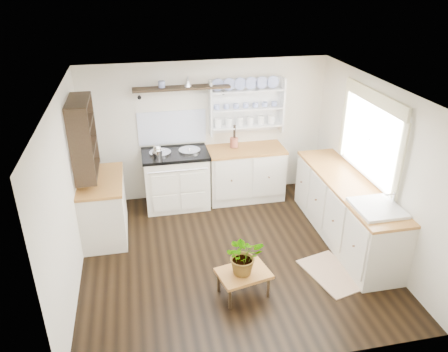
{
  "coord_description": "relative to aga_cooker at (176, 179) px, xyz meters",
  "views": [
    {
      "loc": [
        -1.1,
        -4.84,
        3.62
      ],
      "look_at": [
        -0.05,
        0.25,
        1.1
      ],
      "focal_mm": 35.0,
      "sensor_mm": 36.0,
      "label": 1
    }
  ],
  "objects": [
    {
      "name": "high_shelf",
      "position": [
        0.17,
        0.21,
        1.43
      ],
      "size": [
        1.5,
        0.29,
        0.16
      ],
      "color": "black",
      "rests_on": "wall_back"
    },
    {
      "name": "wall_right",
      "position": [
        2.57,
        -1.57,
        0.67
      ],
      "size": [
        0.02,
        3.8,
        2.3
      ],
      "primitive_type": "cube",
      "color": "silver",
      "rests_on": "ground"
    },
    {
      "name": "right_cabinets",
      "position": [
        2.27,
        -1.47,
        -0.02
      ],
      "size": [
        0.62,
        2.43,
        0.9
      ],
      "color": "#F0E7CF",
      "rests_on": "floor"
    },
    {
      "name": "wall_back",
      "position": [
        0.57,
        0.33,
        0.67
      ],
      "size": [
        4.0,
        0.02,
        2.3
      ],
      "primitive_type": "cube",
      "color": "silver",
      "rests_on": "ground"
    },
    {
      "name": "ceiling",
      "position": [
        0.57,
        -1.57,
        1.82
      ],
      "size": [
        4.0,
        3.8,
        0.01
      ],
      "primitive_type": "cube",
      "color": "white",
      "rests_on": "wall_back"
    },
    {
      "name": "plate_rack",
      "position": [
        1.22,
        0.29,
        1.08
      ],
      "size": [
        1.2,
        0.22,
        0.9
      ],
      "color": "white",
      "rests_on": "wall_back"
    },
    {
      "name": "left_shelving",
      "position": [
        -1.27,
        -0.67,
        1.07
      ],
      "size": [
        0.28,
        0.8,
        1.05
      ],
      "primitive_type": "cube",
      "color": "black",
      "rests_on": "wall_left"
    },
    {
      "name": "utensil_crock",
      "position": [
        0.99,
        0.11,
        0.51
      ],
      "size": [
        0.13,
        0.13,
        0.16
      ],
      "primitive_type": "cylinder",
      "color": "#964B37",
      "rests_on": "back_cabinets"
    },
    {
      "name": "floor_rug",
      "position": [
        1.77,
        -2.25,
        -0.47
      ],
      "size": [
        0.74,
        0.96,
        0.02
      ],
      "primitive_type": "cube",
      "rotation": [
        0.0,
        0.0,
        0.25
      ],
      "color": "#9A745A",
      "rests_on": "floor"
    },
    {
      "name": "back_cabinets",
      "position": [
        1.17,
        0.03,
        -0.02
      ],
      "size": [
        1.27,
        0.63,
        0.9
      ],
      "color": "#F0E7CF",
      "rests_on": "floor"
    },
    {
      "name": "center_table",
      "position": [
        0.54,
        -2.38,
        -0.2
      ],
      "size": [
        0.68,
        0.55,
        0.33
      ],
      "rotation": [
        0.0,
        0.0,
        0.21
      ],
      "color": "brown",
      "rests_on": "floor"
    },
    {
      "name": "aga_cooker",
      "position": [
        0.0,
        0.0,
        0.0
      ],
      "size": [
        1.05,
        0.73,
        0.97
      ],
      "color": "white",
      "rests_on": "floor"
    },
    {
      "name": "floor",
      "position": [
        0.57,
        -1.57,
        -0.48
      ],
      "size": [
        4.0,
        3.8,
        0.01
      ],
      "primitive_type": "cube",
      "color": "black",
      "rests_on": "ground"
    },
    {
      "name": "belfast_sink",
      "position": [
        2.27,
        -2.22,
        0.32
      ],
      "size": [
        0.55,
        0.6,
        0.45
      ],
      "color": "white",
      "rests_on": "right_cabinets"
    },
    {
      "name": "left_cabinets",
      "position": [
        -1.13,
        -0.67,
        -0.02
      ],
      "size": [
        0.62,
        1.13,
        0.9
      ],
      "color": "#F0E7CF",
      "rests_on": "floor"
    },
    {
      "name": "kettle",
      "position": [
        -0.28,
        -0.12,
        0.55
      ],
      "size": [
        0.16,
        0.16,
        0.2
      ],
      "primitive_type": null,
      "color": "silver",
      "rests_on": "aga_cooker"
    },
    {
      "name": "potted_plant",
      "position": [
        0.54,
        -2.38,
        0.1
      ],
      "size": [
        0.45,
        0.4,
        0.49
      ],
      "primitive_type": "imported",
      "rotation": [
        0.0,
        0.0,
        -0.03
      ],
      "color": "#3F7233",
      "rests_on": "center_table"
    },
    {
      "name": "window",
      "position": [
        2.52,
        -1.42,
        1.09
      ],
      "size": [
        0.08,
        1.55,
        1.22
      ],
      "color": "white",
      "rests_on": "wall_right"
    },
    {
      "name": "wall_left",
      "position": [
        -1.43,
        -1.57,
        0.67
      ],
      "size": [
        0.02,
        3.8,
        2.3
      ],
      "primitive_type": "cube",
      "color": "silver",
      "rests_on": "ground"
    }
  ]
}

